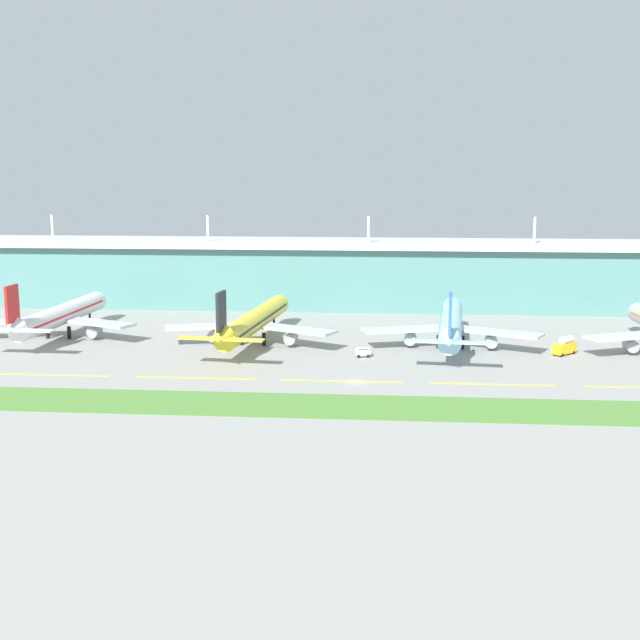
# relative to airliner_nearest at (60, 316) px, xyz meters

# --- Properties ---
(ground_plane) EXTENTS (600.00, 600.00, 0.00)m
(ground_plane) POSITION_rel_airliner_nearest_xyz_m (86.77, -44.12, -6.45)
(ground_plane) COLOR gray
(terminal_building) EXTENTS (288.00, 34.00, 32.31)m
(terminal_building) POSITION_rel_airliner_nearest_xyz_m (86.77, 63.75, 5.41)
(terminal_building) COLOR slate
(terminal_building) RESTS_ON ground
(airliner_nearest) EXTENTS (48.78, 64.03, 18.90)m
(airliner_nearest) POSITION_rel_airliner_nearest_xyz_m (0.00, 0.00, 0.00)
(airliner_nearest) COLOR white
(airliner_nearest) RESTS_ON ground
(airliner_near_middle) EXTENTS (48.57, 69.09, 18.90)m
(airliner_near_middle) POSITION_rel_airliner_nearest_xyz_m (57.07, -4.36, 0.01)
(airliner_near_middle) COLOR yellow
(airliner_near_middle) RESTS_ON ground
(airliner_far_middle) EXTENTS (48.63, 67.33, 18.90)m
(airliner_far_middle) POSITION_rel_airliner_nearest_xyz_m (110.99, -4.19, 0.00)
(airliner_far_middle) COLOR #9ED1EA
(airliner_far_middle) RESTS_ON ground
(taxiway_stripe_west) EXTENTS (28.00, 0.70, 0.04)m
(taxiway_stripe_west) POSITION_rel_airliner_nearest_xyz_m (15.77, -43.54, -6.43)
(taxiway_stripe_west) COLOR yellow
(taxiway_stripe_west) RESTS_ON ground
(taxiway_stripe_mid_west) EXTENTS (28.00, 0.70, 0.04)m
(taxiway_stripe_mid_west) POSITION_rel_airliner_nearest_xyz_m (49.77, -43.54, -6.43)
(taxiway_stripe_mid_west) COLOR yellow
(taxiway_stripe_mid_west) RESTS_ON ground
(taxiway_stripe_centre) EXTENTS (28.00, 0.70, 0.04)m
(taxiway_stripe_centre) POSITION_rel_airliner_nearest_xyz_m (83.77, -43.54, -6.43)
(taxiway_stripe_centre) COLOR yellow
(taxiway_stripe_centre) RESTS_ON ground
(taxiway_stripe_mid_east) EXTENTS (28.00, 0.70, 0.04)m
(taxiway_stripe_mid_east) POSITION_rel_airliner_nearest_xyz_m (117.77, -43.54, -6.43)
(taxiway_stripe_mid_east) COLOR yellow
(taxiway_stripe_mid_east) RESTS_ON ground
(grass_verge) EXTENTS (300.00, 18.00, 0.10)m
(grass_verge) POSITION_rel_airliner_nearest_xyz_m (86.77, -64.29, -6.40)
(grass_verge) COLOR #518438
(grass_verge) RESTS_ON ground
(baggage_cart) EXTENTS (3.91, 2.69, 2.48)m
(baggage_cart) POSITION_rel_airliner_nearest_xyz_m (87.67, -18.21, -5.19)
(baggage_cart) COLOR silver
(baggage_cart) RESTS_ON ground
(fuel_truck) EXTENTS (7.00, 6.86, 4.95)m
(fuel_truck) POSITION_rel_airliner_nearest_xyz_m (140.11, -10.68, -4.19)
(fuel_truck) COLOR gold
(fuel_truck) RESTS_ON ground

